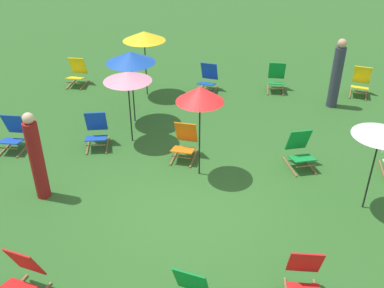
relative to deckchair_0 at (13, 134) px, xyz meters
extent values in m
plane|color=#2D6026|center=(4.13, -1.52, -0.37)|extent=(40.00, 40.00, 0.00)
cube|color=olive|center=(-0.22, -0.05, -0.35)|extent=(0.05, 0.76, 0.04)
cube|color=olive|center=(0.22, -0.06, -0.35)|extent=(0.05, 0.76, 0.04)
cube|color=#1947B7|center=(0.00, -0.15, -0.10)|extent=(0.49, 0.44, 0.13)
cube|color=#1947B7|center=(0.00, 0.15, 0.18)|extent=(0.49, 0.26, 0.57)
cylinder|color=olive|center=(-0.01, -0.35, -0.17)|extent=(0.44, 0.04, 0.03)
cube|color=olive|center=(1.65, 0.20, -0.35)|extent=(0.17, 0.75, 0.04)
cube|color=olive|center=(2.08, 0.28, -0.35)|extent=(0.17, 0.75, 0.04)
cube|color=#1947B7|center=(1.88, 0.14, -0.10)|extent=(0.55, 0.51, 0.13)
cube|color=#1947B7|center=(1.83, 0.44, 0.18)|extent=(0.52, 0.33, 0.57)
cylinder|color=olive|center=(1.92, -0.06, -0.17)|extent=(0.44, 0.11, 0.03)
cube|color=olive|center=(8.21, -0.26, -0.35)|extent=(0.11, 0.76, 0.04)
cube|color=olive|center=(4.03, 3.71, -0.35)|extent=(0.20, 0.75, 0.04)
cube|color=olive|center=(4.46, 3.61, -0.35)|extent=(0.20, 0.75, 0.04)
cube|color=#1947B7|center=(4.22, 3.57, -0.10)|extent=(0.56, 0.53, 0.13)
cube|color=#1947B7|center=(4.29, 3.86, 0.18)|extent=(0.52, 0.35, 0.57)
cylinder|color=olive|center=(4.18, 3.37, -0.17)|extent=(0.44, 0.12, 0.03)
cube|color=olive|center=(8.44, 3.81, -0.35)|extent=(0.25, 0.74, 0.04)
cube|color=olive|center=(8.86, 3.69, -0.35)|extent=(0.25, 0.74, 0.04)
cube|color=yellow|center=(8.62, 3.66, -0.10)|extent=(0.58, 0.55, 0.13)
cube|color=yellow|center=(8.71, 3.94, 0.18)|extent=(0.53, 0.37, 0.57)
cylinder|color=olive|center=(8.57, 3.46, -0.17)|extent=(0.43, 0.15, 0.03)
cube|color=red|center=(6.06, -3.64, 0.18)|extent=(0.48, 0.25, 0.57)
cube|color=olive|center=(6.05, 3.88, -0.35)|extent=(0.08, 0.76, 0.04)
cube|color=olive|center=(6.48, 3.85, -0.35)|extent=(0.08, 0.76, 0.04)
cube|color=#148C38|center=(6.26, 3.77, -0.10)|extent=(0.51, 0.46, 0.13)
cube|color=#148C38|center=(6.28, 4.07, 0.18)|extent=(0.49, 0.28, 0.57)
cylinder|color=olive|center=(6.25, 3.57, -0.17)|extent=(0.44, 0.05, 0.03)
cube|color=olive|center=(0.05, 3.78, -0.35)|extent=(0.07, 0.76, 0.04)
cube|color=olive|center=(0.49, 3.76, -0.35)|extent=(0.07, 0.76, 0.04)
cube|color=yellow|center=(0.27, 3.67, -0.10)|extent=(0.50, 0.45, 0.13)
cube|color=yellow|center=(0.28, 3.97, 0.18)|extent=(0.49, 0.27, 0.57)
cylinder|color=olive|center=(0.26, 3.47, -0.17)|extent=(0.44, 0.05, 0.03)
cube|color=red|center=(2.01, -3.97, 0.18)|extent=(0.53, 0.37, 0.57)
cube|color=olive|center=(3.72, -0.07, -0.35)|extent=(0.14, 0.76, 0.04)
cube|color=olive|center=(4.15, -0.13, -0.35)|extent=(0.14, 0.76, 0.04)
cube|color=orange|center=(3.92, -0.20, -0.10)|extent=(0.54, 0.50, 0.13)
cube|color=orange|center=(3.96, 0.10, 0.18)|extent=(0.51, 0.31, 0.57)
cylinder|color=olive|center=(3.89, -0.40, -0.17)|extent=(0.44, 0.09, 0.03)
cube|color=olive|center=(6.25, -0.29, -0.35)|extent=(0.24, 0.74, 0.04)
cube|color=olive|center=(6.67, -0.17, -0.35)|extent=(0.24, 0.74, 0.04)
cube|color=#148C38|center=(6.49, -0.32, -0.10)|extent=(0.58, 0.55, 0.13)
cube|color=#148C38|center=(6.40, -0.04, 0.18)|extent=(0.53, 0.37, 0.57)
cylinder|color=olive|center=(6.54, -0.52, -0.17)|extent=(0.43, 0.15, 0.03)
cube|color=#148C38|center=(4.45, -4.13, 0.18)|extent=(0.53, 0.37, 0.57)
cylinder|color=black|center=(2.62, 0.57, 0.49)|extent=(0.03, 0.03, 1.72)
cone|color=pink|center=(2.62, 0.57, 1.27)|extent=(1.09, 1.09, 0.21)
cylinder|color=black|center=(7.49, -1.54, 0.50)|extent=(0.03, 0.03, 1.75)
cone|color=white|center=(7.49, -1.54, 1.29)|extent=(0.98, 0.98, 0.21)
cylinder|color=black|center=(2.51, 3.28, 0.55)|extent=(0.03, 0.03, 1.83)
cone|color=yellow|center=(2.51, 3.28, 1.36)|extent=(1.18, 1.18, 0.25)
cylinder|color=black|center=(4.31, -0.69, 0.61)|extent=(0.03, 0.03, 1.96)
cone|color=red|center=(4.31, -0.69, 1.47)|extent=(0.94, 0.94, 0.31)
cylinder|color=black|center=(2.49, 1.58, 0.55)|extent=(0.03, 0.03, 1.83)
cone|color=#194CB2|center=(2.49, 1.58, 1.35)|extent=(1.20, 1.20, 0.27)
cylinder|color=#333847|center=(7.73, 2.94, 0.46)|extent=(0.30, 0.30, 1.66)
sphere|color=tan|center=(7.73, 2.94, 1.40)|extent=(0.24, 0.24, 0.24)
cylinder|color=maroon|center=(1.33, -1.71, 0.44)|extent=(0.37, 0.37, 1.61)
sphere|color=beige|center=(1.33, -1.71, 1.34)|extent=(0.21, 0.21, 0.21)
camera|label=1|loc=(4.81, -8.34, 4.88)|focal=40.95mm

